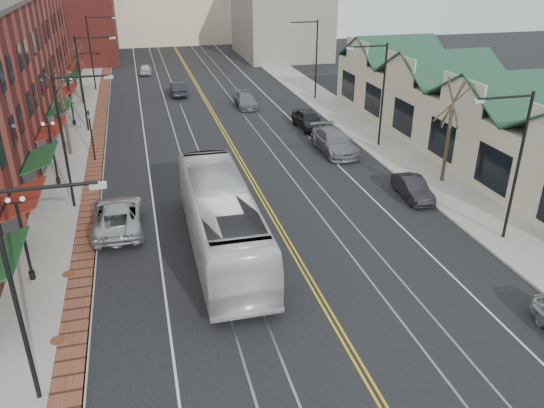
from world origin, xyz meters
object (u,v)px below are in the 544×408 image
parked_car_b (413,188)px  parked_car_d (308,120)px  parked_suv (118,216)px  parked_car_c (334,142)px  transit_bus (221,219)px

parked_car_b → parked_car_d: 15.97m
parked_suv → parked_car_c: size_ratio=0.98×
parked_suv → parked_car_b: parked_suv is taller
transit_bus → parked_car_c: bearing=-129.9°
transit_bus → parked_car_d: 22.41m
parked_car_b → parked_car_d: size_ratio=0.84×
parked_car_b → parked_suv: bearing=-176.8°
parked_car_c → parked_car_d: (0.00, 6.43, -0.04)m
parked_car_c → parked_car_d: parked_car_c is taller
transit_bus → parked_suv: (-5.28, 3.93, -1.03)m
transit_bus → parked_suv: transit_bus is taller
parked_car_c → transit_bus: bearing=-130.8°
transit_bus → parked_car_c: (11.06, 13.03, -0.99)m
parked_suv → parked_car_d: bearing=-135.3°
parked_car_b → parked_car_c: bearing=105.1°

